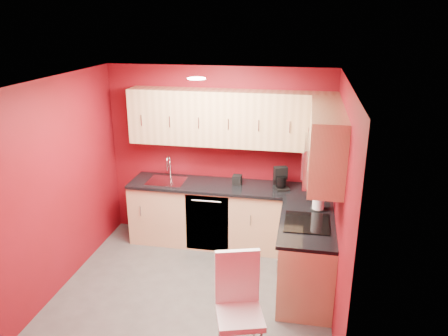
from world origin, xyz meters
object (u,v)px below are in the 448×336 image
(sink, at_px, (167,178))
(microwave, at_px, (322,161))
(dining_chair, at_px, (240,311))
(paper_towel, at_px, (319,197))
(coffee_maker, at_px, (282,179))
(napkin_holder, at_px, (237,180))

(sink, bearing_deg, microwave, -25.60)
(microwave, bearing_deg, sink, 154.40)
(microwave, xyz_separation_m, dining_chair, (-0.69, -1.18, -1.13))
(paper_towel, bearing_deg, coffee_maker, 129.39)
(microwave, height_order, paper_towel, microwave)
(coffee_maker, bearing_deg, sink, 157.23)
(sink, height_order, napkin_holder, sink)
(napkin_holder, bearing_deg, paper_towel, -30.53)
(coffee_maker, xyz_separation_m, paper_towel, (0.48, -0.58, 0.01))
(coffee_maker, distance_m, napkin_holder, 0.63)
(coffee_maker, relative_size, napkin_holder, 2.26)
(microwave, height_order, sink, microwave)
(sink, xyz_separation_m, dining_chair, (1.40, -2.19, -0.42))
(coffee_maker, height_order, paper_towel, paper_towel)
(sink, xyz_separation_m, coffee_maker, (1.63, -0.01, 0.11))
(napkin_holder, distance_m, paper_towel, 1.28)
(napkin_holder, relative_size, dining_chair, 0.12)
(paper_towel, bearing_deg, sink, 164.17)
(sink, relative_size, napkin_holder, 3.97)
(coffee_maker, distance_m, dining_chair, 2.25)
(microwave, distance_m, sink, 2.43)
(dining_chair, bearing_deg, napkin_holder, 83.10)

